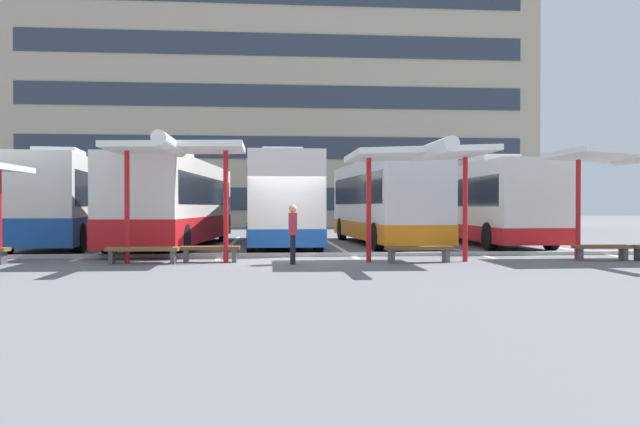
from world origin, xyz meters
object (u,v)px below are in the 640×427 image
(bench_3, at_px, (210,250))
(bench_4, at_px, (419,250))
(coach_bus_3, at_px, (384,202))
(bench_2, at_px, (143,251))
(coach_bus_2, at_px, (280,201))
(waiting_shelter_2, at_px, (420,156))
(waiting_shelter_3, at_px, (636,159))
(coach_bus_4, at_px, (480,204))
(waiting_shelter_1, at_px, (175,151))
(bench_5, at_px, (601,249))
(coach_bus_0, at_px, (68,203))
(coach_bus_1, at_px, (176,204))
(waiting_passenger_0, at_px, (293,230))

(bench_3, height_order, bench_4, same)
(coach_bus_3, relative_size, bench_2, 5.43)
(bench_4, bearing_deg, coach_bus_2, 113.75)
(bench_2, relative_size, waiting_shelter_2, 0.40)
(bench_2, distance_m, waiting_shelter_3, 14.12)
(coach_bus_4, height_order, bench_2, coach_bus_4)
(waiting_shelter_1, distance_m, bench_5, 12.39)
(coach_bus_0, relative_size, coach_bus_4, 0.93)
(coach_bus_1, height_order, bench_3, coach_bus_1)
(coach_bus_1, height_order, bench_2, coach_bus_1)
(coach_bus_4, height_order, bench_5, coach_bus_4)
(waiting_shelter_2, height_order, waiting_shelter_3, waiting_shelter_2)
(coach_bus_0, relative_size, bench_3, 6.71)
(waiting_shelter_1, xyz_separation_m, bench_2, (-0.90, 0.13, -2.73))
(coach_bus_2, relative_size, coach_bus_3, 1.11)
(coach_bus_3, bearing_deg, waiting_shelter_1, -131.83)
(bench_5, bearing_deg, bench_4, -177.89)
(coach_bus_0, bearing_deg, waiting_shelter_1, -56.18)
(bench_5, height_order, waiting_passenger_0, waiting_passenger_0)
(waiting_shelter_1, relative_size, waiting_passenger_0, 2.61)
(coach_bus_0, relative_size, waiting_shelter_1, 2.62)
(coach_bus_2, xyz_separation_m, waiting_shelter_3, (9.97, -8.34, 1.15))
(bench_5, bearing_deg, coach_bus_4, 94.26)
(bench_4, bearing_deg, waiting_passenger_0, -176.54)
(bench_4, bearing_deg, bench_2, 177.75)
(waiting_shelter_1, bearing_deg, coach_bus_3, 48.17)
(bench_5, bearing_deg, waiting_passenger_0, -177.36)
(bench_2, bearing_deg, waiting_shelter_2, -2.95)
(coach_bus_0, bearing_deg, bench_4, -33.79)
(bench_2, distance_m, bench_5, 12.98)
(coach_bus_1, relative_size, waiting_shelter_3, 2.46)
(waiting_shelter_2, xyz_separation_m, bench_5, (5.40, 0.29, -2.63))
(waiting_shelter_2, bearing_deg, bench_5, 3.09)
(waiting_shelter_1, bearing_deg, bench_3, 24.49)
(bench_3, bearing_deg, coach_bus_1, 105.76)
(coach_bus_2, xyz_separation_m, bench_3, (-2.11, -7.76, -1.44))
(waiting_shelter_1, relative_size, bench_2, 2.13)
(coach_bus_3, relative_size, waiting_shelter_1, 2.55)
(coach_bus_4, distance_m, waiting_shelter_2, 10.06)
(coach_bus_2, xyz_separation_m, waiting_shelter_2, (3.67, -8.43, 1.19))
(bench_5, bearing_deg, coach_bus_2, 138.10)
(coach_bus_2, bearing_deg, coach_bus_3, -0.90)
(coach_bus_1, bearing_deg, waiting_shelter_1, -82.13)
(coach_bus_2, bearing_deg, bench_2, -115.96)
(coach_bus_2, xyz_separation_m, waiting_passenger_0, (0.16, -8.55, -0.85))
(coach_bus_0, height_order, waiting_shelter_2, coach_bus_0)
(coach_bus_0, bearing_deg, bench_5, -24.18)
(coach_bus_0, relative_size, bench_2, 5.59)
(coach_bus_1, height_order, coach_bus_2, coach_bus_2)
(coach_bus_1, xyz_separation_m, waiting_shelter_3, (13.96, -7.22, 1.28))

